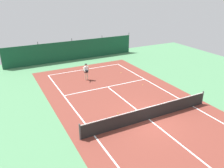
{
  "coord_description": "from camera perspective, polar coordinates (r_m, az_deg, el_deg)",
  "views": [
    {
      "loc": [
        -8.69,
        -11.18,
        8.47
      ],
      "look_at": [
        -0.32,
        4.92,
        0.9
      ],
      "focal_mm": 37.46,
      "sensor_mm": 36.0,
      "label": 1
    }
  ],
  "objects": [
    {
      "name": "tennis_ball_by_sideline",
      "position": [
        16.95,
        1.44,
        -7.21
      ],
      "size": [
        0.07,
        0.07,
        0.07
      ],
      "primitive_type": "sphere",
      "color": "#CCDB33",
      "rests_on": "ground"
    },
    {
      "name": "back_fence",
      "position": [
        30.08,
        -9.83,
        7.28
      ],
      "size": [
        16.3,
        0.98,
        2.7
      ],
      "color": "#14472D",
      "rests_on": "ground"
    },
    {
      "name": "tennis_ball_near_player",
      "position": [
        21.87,
        7.5,
        -0.25
      ],
      "size": [
        0.07,
        0.07,
        0.07
      ],
      "primitive_type": "sphere",
      "color": "#CCDB33",
      "rests_on": "ground"
    },
    {
      "name": "tennis_ball_midcourt",
      "position": [
        24.82,
        2.23,
        2.76
      ],
      "size": [
        0.07,
        0.07,
        0.07
      ],
      "primitive_type": "sphere",
      "color": "#CCDB33",
      "rests_on": "ground"
    },
    {
      "name": "court_surface",
      "position": [
        16.49,
        8.99,
        -8.54
      ],
      "size": [
        11.02,
        26.6,
        0.01
      ],
      "color": "brown",
      "rests_on": "ground"
    },
    {
      "name": "tennis_player",
      "position": [
        22.77,
        -6.34,
        3.26
      ],
      "size": [
        0.74,
        0.74,
        1.64
      ],
      "rotation": [
        0.0,
        0.0,
        3.07
      ],
      "color": "beige",
      "rests_on": "ground"
    },
    {
      "name": "ground_plane",
      "position": [
        16.5,
        8.99,
        -8.55
      ],
      "size": [
        36.0,
        36.0,
        0.0
      ],
      "primitive_type": "plane",
      "color": "#4C8456"
    },
    {
      "name": "parked_car",
      "position": [
        32.66,
        -4.83,
        9.06
      ],
      "size": [
        2.03,
        4.2,
        1.68
      ],
      "rotation": [
        0.0,
        0.0,
        0.0
      ],
      "color": "silver",
      "rests_on": "ground"
    },
    {
      "name": "tennis_net",
      "position": [
        16.24,
        9.1,
        -7.01
      ],
      "size": [
        10.12,
        0.1,
        1.1
      ],
      "color": "black",
      "rests_on": "ground"
    }
  ]
}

